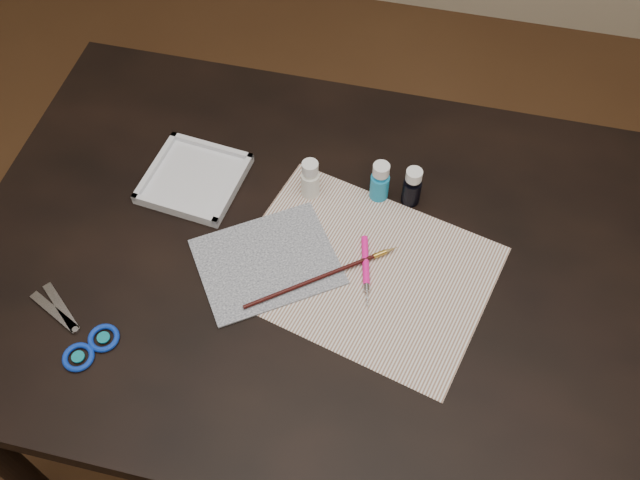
% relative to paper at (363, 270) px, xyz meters
% --- Properties ---
extents(ground, '(3.50, 3.50, 0.02)m').
position_rel_paper_xyz_m(ground, '(-0.08, 0.01, -0.76)').
color(ground, '#422614').
rests_on(ground, ground).
extents(table, '(1.30, 0.90, 0.75)m').
position_rel_paper_xyz_m(table, '(-0.08, 0.01, -0.38)').
color(table, black).
rests_on(table, ground).
extents(paper, '(0.51, 0.43, 0.00)m').
position_rel_paper_xyz_m(paper, '(0.00, 0.00, 0.00)').
color(paper, white).
rests_on(paper, table).
extents(canvas, '(0.31, 0.30, 0.00)m').
position_rel_paper_xyz_m(canvas, '(-0.17, -0.02, 0.00)').
color(canvas, black).
rests_on(canvas, paper).
extents(paint_bottle_white, '(0.04, 0.04, 0.09)m').
position_rel_paper_xyz_m(paint_bottle_white, '(-0.13, 0.15, 0.04)').
color(paint_bottle_white, white).
rests_on(paint_bottle_white, table).
extents(paint_bottle_cyan, '(0.04, 0.04, 0.09)m').
position_rel_paper_xyz_m(paint_bottle_cyan, '(-0.01, 0.17, 0.04)').
color(paint_bottle_cyan, '#1C92C5').
rests_on(paint_bottle_cyan, table).
extents(paint_bottle_navy, '(0.04, 0.04, 0.09)m').
position_rel_paper_xyz_m(paint_bottle_navy, '(0.06, 0.18, 0.04)').
color(paint_bottle_navy, black).
rests_on(paint_bottle_navy, table).
extents(paintbrush, '(0.24, 0.19, 0.01)m').
position_rel_paper_xyz_m(paintbrush, '(-0.07, -0.03, 0.01)').
color(paintbrush, black).
rests_on(paintbrush, canvas).
extents(craft_knife, '(0.05, 0.15, 0.01)m').
position_rel_paper_xyz_m(craft_knife, '(0.01, -0.01, 0.01)').
color(craft_knife, '#FF1391').
rests_on(craft_knife, paper).
extents(scissors, '(0.23, 0.18, 0.01)m').
position_rel_paper_xyz_m(scissors, '(-0.47, -0.23, 0.00)').
color(scissors, silver).
rests_on(scissors, table).
extents(palette_tray, '(0.20, 0.20, 0.02)m').
position_rel_paper_xyz_m(palette_tray, '(-0.36, 0.13, 0.01)').
color(palette_tray, silver).
rests_on(palette_tray, table).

